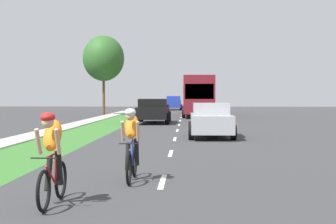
# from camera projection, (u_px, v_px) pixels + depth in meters

# --- Properties ---
(ground_plane) EXTENTS (120.00, 120.00, 0.00)m
(ground_plane) POSITION_uv_depth(u_px,v_px,m) (175.00, 137.00, 21.66)
(ground_plane) COLOR #38383A
(grass_verge) EXTENTS (2.63, 70.00, 0.01)m
(grass_verge) POSITION_uv_depth(u_px,v_px,m) (74.00, 136.00, 21.85)
(grass_verge) COLOR #38722D
(grass_verge) RESTS_ON ground_plane
(sidewalk_concrete) EXTENTS (1.33, 70.00, 0.10)m
(sidewalk_concrete) POSITION_uv_depth(u_px,v_px,m) (31.00, 136.00, 21.93)
(sidewalk_concrete) COLOR #B2ADA3
(sidewalk_concrete) RESTS_ON ground_plane
(lane_markings_center) EXTENTS (0.12, 52.71, 0.01)m
(lane_markings_center) POSITION_uv_depth(u_px,v_px,m) (177.00, 130.00, 25.66)
(lane_markings_center) COLOR white
(lane_markings_center) RESTS_ON ground_plane
(cyclist_lead) EXTENTS (0.42, 1.72, 1.58)m
(cyclist_lead) POSITION_uv_depth(u_px,v_px,m) (52.00, 157.00, 8.12)
(cyclist_lead) COLOR black
(cyclist_lead) RESTS_ON ground_plane
(cyclist_trailing) EXTENTS (0.42, 1.72, 1.58)m
(cyclist_trailing) POSITION_uv_depth(u_px,v_px,m) (132.00, 144.00, 10.43)
(cyclist_trailing) COLOR black
(cyclist_trailing) RESTS_ON ground_plane
(sedan_silver) EXTENTS (1.98, 4.30, 1.52)m
(sedan_silver) POSITION_uv_depth(u_px,v_px,m) (211.00, 120.00, 21.47)
(sedan_silver) COLOR #A5A8AD
(sedan_silver) RESTS_ON ground_plane
(pickup_black) EXTENTS (2.22, 5.10, 1.64)m
(pickup_black) POSITION_uv_depth(u_px,v_px,m) (153.00, 111.00, 32.43)
(pickup_black) COLOR black
(pickup_black) RESTS_ON ground_plane
(bus_maroon) EXTENTS (2.78, 11.60, 3.48)m
(bus_maroon) POSITION_uv_depth(u_px,v_px,m) (198.00, 94.00, 43.55)
(bus_maroon) COLOR maroon
(bus_maroon) RESTS_ON ground_plane
(suv_blue) EXTENTS (2.15, 4.70, 1.79)m
(suv_blue) POSITION_uv_depth(u_px,v_px,m) (174.00, 103.00, 62.81)
(suv_blue) COLOR #23389E
(suv_blue) RESTS_ON ground_plane
(street_tree_far) EXTENTS (3.97, 3.97, 7.62)m
(street_tree_far) POSITION_uv_depth(u_px,v_px,m) (104.00, 58.00, 46.45)
(street_tree_far) COLOR brown
(street_tree_far) RESTS_ON ground_plane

